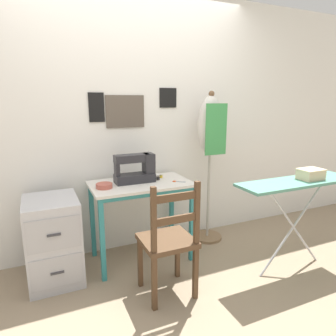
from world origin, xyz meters
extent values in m
plane|color=gray|center=(0.00, 0.00, 0.00)|extent=(14.00, 14.00, 0.00)
cube|color=silver|center=(0.00, 0.61, 1.27)|extent=(10.00, 0.05, 2.55)
cube|color=brown|center=(-0.04, 0.57, 1.41)|extent=(0.38, 0.02, 0.31)
cube|color=black|center=(-0.31, 0.58, 1.45)|extent=(0.14, 0.01, 0.27)
cube|color=black|center=(0.41, 0.58, 1.54)|extent=(0.18, 0.01, 0.19)
cube|color=silver|center=(0.00, 0.27, 0.75)|extent=(0.92, 0.54, 0.02)
cube|color=teal|center=(0.00, 0.04, 0.72)|extent=(0.84, 0.03, 0.04)
cube|color=teal|center=(-0.42, 0.04, 0.37)|extent=(0.04, 0.04, 0.74)
cube|color=teal|center=(0.42, 0.04, 0.37)|extent=(0.04, 0.04, 0.74)
cube|color=teal|center=(-0.42, 0.50, 0.37)|extent=(0.04, 0.04, 0.74)
cube|color=teal|center=(0.42, 0.50, 0.37)|extent=(0.04, 0.04, 0.74)
cube|color=#28282D|center=(-0.04, 0.30, 0.81)|extent=(0.37, 0.16, 0.08)
cube|color=#28282D|center=(0.09, 0.30, 0.94)|extent=(0.09, 0.13, 0.18)
cube|color=#28282D|center=(-0.07, 0.30, 1.00)|extent=(0.32, 0.12, 0.07)
cube|color=#28282D|center=(-0.21, 0.30, 0.90)|extent=(0.04, 0.09, 0.11)
cylinder|color=#B22D2D|center=(0.15, 0.30, 0.94)|extent=(0.02, 0.06, 0.06)
cylinder|color=#99999E|center=(0.09, 0.30, 1.04)|extent=(0.01, 0.01, 0.02)
cylinder|color=#B25647|center=(-0.35, 0.23, 0.79)|extent=(0.14, 0.14, 0.04)
cylinder|color=brown|center=(-0.35, 0.23, 0.80)|extent=(0.11, 0.11, 0.01)
cube|color=silver|center=(0.35, 0.14, 0.77)|extent=(0.09, 0.06, 0.00)
cube|color=silver|center=(0.34, 0.13, 0.77)|extent=(0.07, 0.08, 0.00)
torus|color=#DB511E|center=(0.30, 0.17, 0.77)|extent=(0.03, 0.03, 0.01)
torus|color=#DB511E|center=(0.30, 0.18, 0.77)|extent=(0.03, 0.03, 0.01)
cylinder|color=black|center=(0.18, 0.29, 0.78)|extent=(0.03, 0.03, 0.04)
cylinder|color=beige|center=(0.18, 0.29, 0.80)|extent=(0.04, 0.04, 0.00)
cylinder|color=beige|center=(0.18, 0.29, 0.77)|extent=(0.04, 0.04, 0.00)
cylinder|color=yellow|center=(0.24, 0.35, 0.78)|extent=(0.03, 0.03, 0.03)
cylinder|color=beige|center=(0.24, 0.35, 0.80)|extent=(0.04, 0.04, 0.00)
cylinder|color=beige|center=(0.24, 0.35, 0.77)|extent=(0.04, 0.04, 0.00)
cube|color=#513823|center=(0.01, -0.32, 0.45)|extent=(0.40, 0.38, 0.04)
cube|color=#513823|center=(-0.16, -0.16, 0.21)|extent=(0.04, 0.04, 0.43)
cube|color=#513823|center=(0.18, -0.16, 0.21)|extent=(0.04, 0.04, 0.43)
cube|color=#513823|center=(-0.16, -0.48, 0.21)|extent=(0.04, 0.04, 0.43)
cube|color=#513823|center=(0.18, -0.48, 0.21)|extent=(0.04, 0.04, 0.43)
cube|color=#513823|center=(-0.16, -0.48, 0.71)|extent=(0.04, 0.04, 0.48)
cube|color=#513823|center=(0.18, -0.48, 0.71)|extent=(0.04, 0.04, 0.48)
cube|color=#513823|center=(0.01, -0.48, 0.85)|extent=(0.34, 0.02, 0.06)
cube|color=#513823|center=(0.01, -0.48, 0.68)|extent=(0.34, 0.02, 0.06)
cube|color=#B7B7BC|center=(-0.79, 0.24, 0.36)|extent=(0.43, 0.51, 0.72)
cube|color=#A8A8AD|center=(-0.79, -0.02, 0.52)|extent=(0.39, 0.01, 0.26)
cube|color=#333338|center=(-0.79, -0.03, 0.52)|extent=(0.10, 0.01, 0.02)
cube|color=#A8A8AD|center=(-0.79, -0.02, 0.20)|extent=(0.39, 0.01, 0.26)
cube|color=#333338|center=(-0.79, -0.03, 0.20)|extent=(0.10, 0.01, 0.02)
cylinder|color=#846647|center=(0.81, 0.38, 0.01)|extent=(0.32, 0.32, 0.03)
cylinder|color=#ADA89E|center=(0.81, 0.38, 0.54)|extent=(0.03, 0.03, 1.01)
ellipsoid|color=beige|center=(0.81, 0.38, 1.26)|extent=(0.29, 0.21, 0.61)
sphere|color=brown|center=(0.81, 0.38, 1.58)|extent=(0.06, 0.06, 0.06)
cube|color=#3D934C|center=(0.81, 0.27, 1.23)|extent=(0.24, 0.01, 0.51)
cube|color=#518E7A|center=(1.19, -0.46, 0.82)|extent=(1.13, 0.31, 0.02)
cylinder|color=#B7B7BC|center=(1.19, -0.46, 0.41)|extent=(0.70, 0.02, 0.83)
cylinder|color=#B7B7BC|center=(1.19, -0.46, 0.41)|extent=(0.70, 0.02, 0.83)
cube|color=beige|center=(1.32, -0.47, 0.88)|extent=(0.20, 0.15, 0.09)
cube|color=beige|center=(1.32, -0.47, 0.93)|extent=(0.21, 0.16, 0.01)
camera|label=1|loc=(-0.85, -2.28, 1.52)|focal=32.00mm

